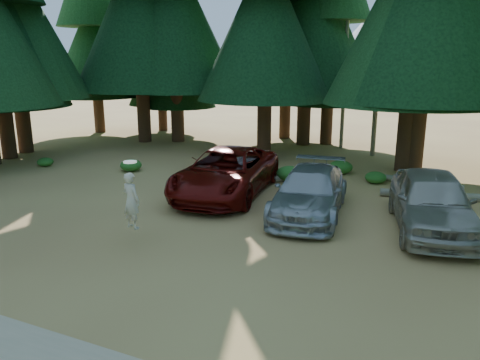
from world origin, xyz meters
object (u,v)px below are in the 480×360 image
at_px(log_right, 446,196).
at_px(red_pickup, 226,172).
at_px(silver_minivan_right, 432,201).
at_px(frisbee_player, 131,200).
at_px(log_mid, 421,182).
at_px(log_left, 267,179).
at_px(silver_minivan_center, 310,192).

bearing_deg(log_right, red_pickup, -172.45).
distance_m(red_pickup, silver_minivan_right, 7.23).
bearing_deg(log_right, frisbee_player, -146.28).
distance_m(red_pickup, frisbee_player, 5.34).
bearing_deg(frisbee_player, silver_minivan_right, -136.86).
bearing_deg(frisbee_player, red_pickup, -80.64).
bearing_deg(log_right, log_mid, 108.32).
bearing_deg(frisbee_player, log_left, -85.57).
bearing_deg(silver_minivan_center, frisbee_player, -138.01).
xyz_separation_m(silver_minivan_center, log_left, (-2.73, 3.16, -0.62)).
bearing_deg(log_left, silver_minivan_center, -84.04).
distance_m(silver_minivan_right, log_mid, 5.32).
bearing_deg(log_mid, silver_minivan_center, -110.66).
bearing_deg(red_pickup, log_left, 63.84).
height_order(log_left, log_mid, log_left).
bearing_deg(silver_minivan_right, log_mid, 84.11).
distance_m(log_mid, log_right, 1.98).
distance_m(silver_minivan_center, frisbee_player, 5.80).
xyz_separation_m(log_left, log_right, (6.80, 0.42, 0.01)).
bearing_deg(log_mid, red_pickup, -136.92).
relative_size(log_left, log_right, 0.81).
xyz_separation_m(red_pickup, frisbee_player, (-0.26, -5.32, 0.37)).
height_order(silver_minivan_right, frisbee_player, frisbee_player).
relative_size(frisbee_player, log_mid, 0.59).
bearing_deg(log_mid, frisbee_player, -115.76).
relative_size(silver_minivan_center, frisbee_player, 2.76).
bearing_deg(red_pickup, silver_minivan_center, -22.03).
xyz_separation_m(red_pickup, silver_minivan_right, (7.18, -0.85, 0.04)).
relative_size(silver_minivan_center, silver_minivan_right, 0.99).
height_order(red_pickup, log_right, red_pickup).
height_order(silver_minivan_center, silver_minivan_right, silver_minivan_right).
height_order(silver_minivan_center, frisbee_player, frisbee_player).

